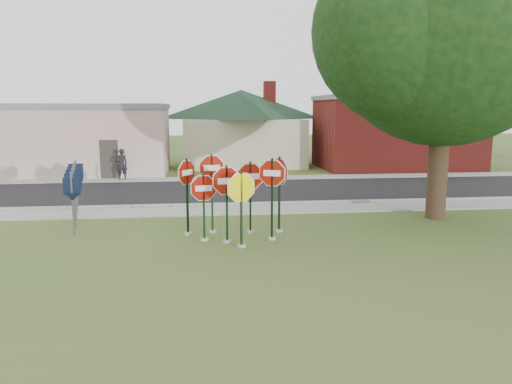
{
  "coord_description": "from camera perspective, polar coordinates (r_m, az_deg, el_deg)",
  "views": [
    {
      "loc": [
        -1.03,
        -13.43,
        3.97
      ],
      "look_at": [
        0.75,
        2.0,
        1.33
      ],
      "focal_mm": 35.0,
      "sensor_mm": 36.0,
      "label": 1
    }
  ],
  "objects": [
    {
      "name": "stop_sign_yellow",
      "position": [
        14.13,
        -1.7,
        -0.79
      ],
      "size": [
        1.12,
        0.4,
        2.32
      ],
      "color": "#9D9A91",
      "rests_on": "ground"
    },
    {
      "name": "route_sign_row",
      "position": [
        18.66,
        -20.03,
        0.58
      ],
      "size": [
        1.43,
        4.63,
        2.0
      ],
      "color": "#59595E",
      "rests_on": "ground"
    },
    {
      "name": "pedestrian",
      "position": [
        28.28,
        -15.1,
        3.08
      ],
      "size": [
        0.72,
        0.59,
        1.69
      ],
      "primitive_type": "imported",
      "rotation": [
        0.0,
        0.0,
        3.48
      ],
      "color": "black",
      "rests_on": "sidewalk_far"
    },
    {
      "name": "sidewalk_near",
      "position": [
        19.36,
        -3.38,
        -2.13
      ],
      "size": [
        60.0,
        1.6,
        0.06
      ],
      "primitive_type": "cube",
      "color": "gray",
      "rests_on": "ground"
    },
    {
      "name": "curb",
      "position": [
        20.33,
        -3.54,
        -1.45
      ],
      "size": [
        60.0,
        0.2,
        0.14
      ],
      "primitive_type": "cube",
      "color": "gray",
      "rests_on": "ground"
    },
    {
      "name": "stop_sign_center",
      "position": [
        14.62,
        -3.37,
        -0.09
      ],
      "size": [
        1.16,
        0.24,
        2.44
      ],
      "color": "#9D9A91",
      "rests_on": "ground"
    },
    {
      "name": "sidewalk_far",
      "position": [
        28.03,
        -4.39,
        1.52
      ],
      "size": [
        60.0,
        1.6,
        0.06
      ],
      "primitive_type": "cube",
      "color": "gray",
      "rests_on": "ground"
    },
    {
      "name": "building_house",
      "position": [
        35.56,
        -1.68,
        9.1
      ],
      "size": [
        11.6,
        11.6,
        6.2
      ],
      "color": "beige",
      "rests_on": "ground"
    },
    {
      "name": "stop_sign_back_left",
      "position": [
        15.81,
        -5.07,
        1.22
      ],
      "size": [
        1.1,
        0.24,
        2.66
      ],
      "color": "#9D9A91",
      "rests_on": "ground"
    },
    {
      "name": "oak_tree",
      "position": [
        19.17,
        20.96,
        17.51
      ],
      "size": [
        12.0,
        11.4,
        11.01
      ],
      "color": "black",
      "rests_on": "ground"
    },
    {
      "name": "stop_sign_far_left",
      "position": [
        15.66,
        -7.89,
        0.69
      ],
      "size": [
        0.68,
        0.85,
        2.52
      ],
      "color": "#9D9A91",
      "rests_on": "ground"
    },
    {
      "name": "stop_sign_left",
      "position": [
        14.93,
        -5.99,
        -0.77
      ],
      "size": [
        1.08,
        0.24,
        2.15
      ],
      "color": "#9D9A91",
      "rests_on": "ground"
    },
    {
      "name": "stop_sign_right",
      "position": [
        14.92,
        1.85,
        0.6
      ],
      "size": [
        1.05,
        0.42,
        2.6
      ],
      "color": "#9D9A91",
      "rests_on": "ground"
    },
    {
      "name": "bg_tree_right",
      "position": [
        45.69,
        24.17,
        10.82
      ],
      "size": [
        5.6,
        5.6,
        8.4
      ],
      "color": "black",
      "rests_on": "ground"
    },
    {
      "name": "stop_sign_back_right",
      "position": [
        15.77,
        -0.65,
        0.6
      ],
      "size": [
        1.17,
        0.24,
        2.42
      ],
      "color": "#9D9A91",
      "rests_on": "ground"
    },
    {
      "name": "ground",
      "position": [
        14.04,
        -2.11,
        -6.8
      ],
      "size": [
        120.0,
        120.0,
        0.0
      ],
      "primitive_type": "plane",
      "color": "#3A5821",
      "rests_on": "ground"
    },
    {
      "name": "road",
      "position": [
        23.78,
        -3.99,
        0.04
      ],
      "size": [
        60.0,
        7.0,
        0.04
      ],
      "primitive_type": "cube",
      "color": "black",
      "rests_on": "ground"
    },
    {
      "name": "stop_sign_far_right",
      "position": [
        15.89,
        2.69,
        1.05
      ],
      "size": [
        0.54,
        1.05,
        2.56
      ],
      "color": "#9D9A91",
      "rests_on": "ground"
    },
    {
      "name": "building_stucco",
      "position": [
        32.47,
        -20.86,
        5.79
      ],
      "size": [
        12.2,
        6.2,
        4.2
      ],
      "color": "beige",
      "rests_on": "ground"
    },
    {
      "name": "building_brick",
      "position": [
        34.52,
        15.73,
        6.67
      ],
      "size": [
        10.2,
        6.2,
        4.75
      ],
      "color": "maroon",
      "rests_on": "ground"
    }
  ]
}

